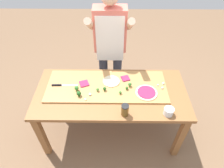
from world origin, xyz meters
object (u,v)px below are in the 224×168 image
at_px(pizza_slice_near_left, 125,78).
at_px(broccoli_floret_back_right, 77,88).
at_px(broccoli_floret_front_left, 79,94).
at_px(cheese_crumble_e, 162,88).
at_px(broccoli_floret_center_right, 127,88).
at_px(pizza_slice_center, 84,84).
at_px(broccoli_floret_front_right, 98,90).
at_px(broccoli_floret_center_left, 120,92).
at_px(chefs_knife, 61,85).
at_px(flour_cup, 169,112).
at_px(pizza_whole_cheese_artichoke, 111,81).
at_px(cheese_crumble_c, 90,94).
at_px(cheese_crumble_d, 163,83).
at_px(cheese_crumble_b, 158,85).
at_px(sauce_jar, 125,110).
at_px(prep_table, 111,98).
at_px(cook_center, 110,42).
at_px(pizza_whole_beet_magenta, 146,92).
at_px(cheese_crumble_a, 85,99).
at_px(broccoli_floret_back_mid, 105,89).
at_px(broccoli_floret_back_left, 130,84).

height_order(pizza_slice_near_left, broccoli_floret_back_right, broccoli_floret_back_right).
xyz_separation_m(broccoli_floret_front_left, cheese_crumble_e, (0.92, 0.12, -0.03)).
height_order(pizza_slice_near_left, broccoli_floret_center_right, broccoli_floret_center_right).
bearing_deg(pizza_slice_center, broccoli_floret_front_right, -34.95).
distance_m(broccoli_floret_front_right, broccoli_floret_center_left, 0.25).
distance_m(chefs_knife, pizza_slice_center, 0.26).
relative_size(pizza_slice_near_left, flour_cup, 0.92).
height_order(pizza_whole_cheese_artichoke, cheese_crumble_c, cheese_crumble_c).
xyz_separation_m(broccoli_floret_center_left, cheese_crumble_d, (0.50, 0.16, -0.01)).
xyz_separation_m(broccoli_floret_back_right, cheese_crumble_b, (0.91, 0.09, -0.03)).
relative_size(broccoli_floret_front_left, flour_cup, 0.63).
relative_size(broccoli_floret_center_right, cheese_crumble_e, 2.17).
xyz_separation_m(cheese_crumble_b, sauce_jar, (-0.39, -0.40, 0.04)).
distance_m(broccoli_floret_front_right, cheese_crumble_e, 0.72).
bearing_deg(prep_table, cook_center, 91.76).
height_order(cheese_crumble_e, sauce_jar, sauce_jar).
distance_m(pizza_slice_center, broccoli_floret_front_left, 0.19).
bearing_deg(pizza_whole_beet_magenta, broccoli_floret_back_right, 177.84).
distance_m(chefs_knife, cheese_crumble_e, 1.15).
xyz_separation_m(broccoli_floret_back_right, cook_center, (0.36, 0.66, 0.17)).
bearing_deg(pizza_whole_beet_magenta, cheese_crumble_a, -170.52).
bearing_deg(flour_cup, broccoli_floret_back_right, 162.66).
distance_m(prep_table, sauce_jar, 0.38).
bearing_deg(prep_table, broccoli_floret_front_left, -166.67).
relative_size(prep_table, broccoli_floret_center_left, 44.16).
distance_m(broccoli_floret_front_left, cook_center, 0.83).
relative_size(broccoli_floret_back_mid, cheese_crumble_e, 2.58).
bearing_deg(broccoli_floret_back_left, pizza_slice_near_left, 108.77).
relative_size(prep_table, cheese_crumble_c, 78.46).
xyz_separation_m(broccoli_floret_back_right, cheese_crumble_c, (0.15, -0.07, -0.02)).
height_order(broccoli_floret_back_right, cheese_crumble_d, broccoli_floret_back_right).
bearing_deg(broccoli_floret_back_left, flour_cup, -45.17).
bearing_deg(chefs_knife, cheese_crumble_c, -22.98).
bearing_deg(cheese_crumble_a, cheese_crumble_b, 15.76).
bearing_deg(cook_center, cheese_crumble_b, -46.00).
bearing_deg(pizza_whole_beet_magenta, cheese_crumble_c, -176.32).
relative_size(broccoli_floret_back_left, broccoli_floret_center_right, 1.29).
distance_m(broccoli_floret_back_mid, broccoli_floret_center_right, 0.25).
xyz_separation_m(broccoli_floret_back_right, broccoli_floret_center_left, (0.48, -0.04, -0.01)).
bearing_deg(broccoli_floret_front_right, flour_cup, -21.87).
bearing_deg(broccoli_floret_back_right, prep_table, 0.22).
relative_size(pizza_slice_near_left, cook_center, 0.05).
bearing_deg(broccoli_floret_back_right, cheese_crumble_a, -51.71).
xyz_separation_m(broccoli_floret_front_right, cheese_crumble_e, (0.72, 0.05, -0.02)).
height_order(pizza_whole_beet_magenta, pizza_slice_center, pizza_whole_beet_magenta).
xyz_separation_m(pizza_whole_beet_magenta, broccoli_floret_center_right, (-0.21, 0.05, 0.02)).
height_order(prep_table, cheese_crumble_e, cheese_crumble_e).
distance_m(broccoli_floret_back_right, broccoli_floret_center_left, 0.48).
xyz_separation_m(cheese_crumble_a, cheese_crumble_c, (0.04, 0.07, 0.00)).
relative_size(broccoli_floret_back_mid, sauce_jar, 0.38).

